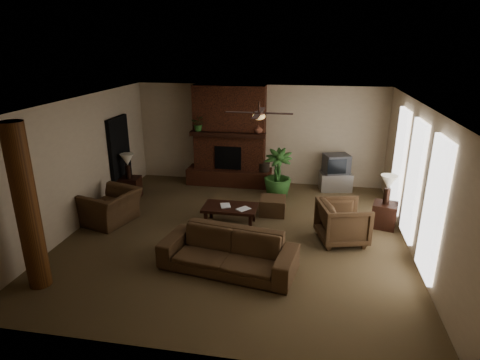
% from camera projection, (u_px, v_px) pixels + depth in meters
% --- Properties ---
extents(room_shell, '(7.00, 7.00, 7.00)m').
position_uv_depth(room_shell, '(237.00, 172.00, 8.09)').
color(room_shell, brown).
rests_on(room_shell, ground).
extents(fireplace, '(2.40, 0.70, 2.80)m').
position_uv_depth(fireplace, '(230.00, 144.00, 11.30)').
color(fireplace, '#572817').
rests_on(fireplace, ground).
extents(windows, '(0.08, 3.65, 2.35)m').
position_uv_depth(windows, '(413.00, 181.00, 7.73)').
color(windows, white).
rests_on(windows, ground).
extents(log_column, '(0.36, 0.36, 2.80)m').
position_uv_depth(log_column, '(27.00, 208.00, 6.34)').
color(log_column, '#5C3417').
rests_on(log_column, ground).
extents(doorway, '(0.10, 1.00, 2.10)m').
position_uv_depth(doorway, '(120.00, 157.00, 10.45)').
color(doorway, black).
rests_on(doorway, ground).
extents(ceiling_fan, '(1.35, 1.35, 0.37)m').
position_uv_depth(ceiling_fan, '(259.00, 115.00, 7.94)').
color(ceiling_fan, black).
rests_on(ceiling_fan, ceiling).
extents(sofa, '(2.51, 1.10, 0.95)m').
position_uv_depth(sofa, '(228.00, 245.00, 7.11)').
color(sofa, '#4A341F').
rests_on(sofa, ground).
extents(armchair_left, '(1.03, 1.31, 1.00)m').
position_uv_depth(armchair_left, '(110.00, 202.00, 8.99)').
color(armchair_left, '#4A341F').
rests_on(armchair_left, ground).
extents(armchair_right, '(1.07, 1.11, 0.95)m').
position_uv_depth(armchair_right, '(343.00, 220.00, 8.12)').
color(armchair_right, '#4A341F').
rests_on(armchair_right, ground).
extents(coffee_table, '(1.20, 0.70, 0.43)m').
position_uv_depth(coffee_table, '(230.00, 209.00, 8.93)').
color(coffee_table, black).
rests_on(coffee_table, ground).
extents(ottoman, '(0.61, 0.61, 0.40)m').
position_uv_depth(ottoman, '(273.00, 206.00, 9.53)').
color(ottoman, '#4A341F').
rests_on(ottoman, ground).
extents(tv_stand, '(0.92, 0.63, 0.50)m').
position_uv_depth(tv_stand, '(335.00, 181.00, 11.04)').
color(tv_stand, '#B0AFB2').
rests_on(tv_stand, ground).
extents(tv, '(0.77, 0.70, 0.52)m').
position_uv_depth(tv, '(336.00, 164.00, 10.87)').
color(tv, '#3A3A3D').
rests_on(tv, tv_stand).
extents(floor_vase, '(0.34, 0.34, 0.77)m').
position_uv_depth(floor_vase, '(264.00, 172.00, 11.29)').
color(floor_vase, black).
rests_on(floor_vase, ground).
extents(floor_plant, '(0.74, 1.30, 0.72)m').
position_uv_depth(floor_plant, '(277.00, 184.00, 10.50)').
color(floor_plant, '#2A5220').
rests_on(floor_plant, ground).
extents(side_table_left, '(0.55, 0.55, 0.55)m').
position_uv_depth(side_table_left, '(130.00, 188.00, 10.50)').
color(side_table_left, black).
rests_on(side_table_left, ground).
extents(lamp_left, '(0.46, 0.46, 0.65)m').
position_uv_depth(lamp_left, '(127.00, 161.00, 10.24)').
color(lamp_left, black).
rests_on(lamp_left, side_table_left).
extents(side_table_right, '(0.61, 0.61, 0.55)m').
position_uv_depth(side_table_right, '(384.00, 215.00, 8.84)').
color(side_table_right, black).
rests_on(side_table_right, ground).
extents(lamp_right, '(0.44, 0.44, 0.65)m').
position_uv_depth(lamp_right, '(388.00, 184.00, 8.61)').
color(lamp_right, black).
rests_on(lamp_right, side_table_right).
extents(mantel_plant, '(0.39, 0.43, 0.33)m').
position_uv_depth(mantel_plant, '(199.00, 125.00, 11.04)').
color(mantel_plant, '#2A5220').
rests_on(mantel_plant, fireplace).
extents(mantel_vase, '(0.24, 0.25, 0.22)m').
position_uv_depth(mantel_vase, '(259.00, 129.00, 10.80)').
color(mantel_vase, brown).
rests_on(mantel_vase, fireplace).
extents(book_a, '(0.21, 0.09, 0.29)m').
position_uv_depth(book_a, '(220.00, 201.00, 8.85)').
color(book_a, '#999999').
rests_on(book_a, coffee_table).
extents(book_b, '(0.18, 0.15, 0.29)m').
position_uv_depth(book_b, '(240.00, 202.00, 8.77)').
color(book_b, '#999999').
rests_on(book_b, coffee_table).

